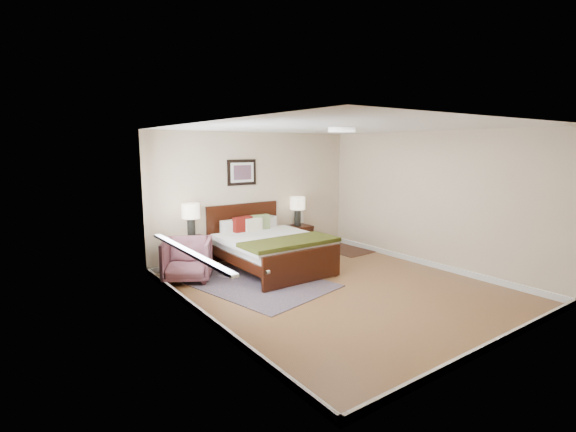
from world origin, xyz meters
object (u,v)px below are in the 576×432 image
object	(u,v)px
armchair	(187,260)
rug_persian	(256,282)
lamp_right	(298,206)
nightstand_right	(298,236)
bed	(269,242)
lamp_left	(191,214)
nightstand_left	(192,244)

from	to	relation	value
armchair	rug_persian	xyz separation A→B (m)	(0.86, -0.77, -0.35)
lamp_right	armchair	world-z (taller)	lamp_right
nightstand_right	lamp_right	bearing A→B (deg)	90.00
bed	lamp_left	size ratio (longest dim) A/B	3.32
rug_persian	nightstand_left	bearing A→B (deg)	101.89
nightstand_right	lamp_left	bearing A→B (deg)	179.69
lamp_left	nightstand_right	bearing A→B (deg)	-0.31
bed	nightstand_right	size ratio (longest dim) A/B	3.59
bed	armchair	distance (m)	1.48
nightstand_left	lamp_right	world-z (taller)	lamp_right
bed	lamp_left	distance (m)	1.49
nightstand_left	rug_persian	distance (m)	1.45
nightstand_left	bed	bearing A→B (deg)	-32.70
bed	nightstand_left	world-z (taller)	bed
bed	lamp_right	size ratio (longest dim) A/B	3.32
bed	rug_persian	bearing A→B (deg)	-139.76
nightstand_left	lamp_right	size ratio (longest dim) A/B	0.99
nightstand_right	armchair	size ratio (longest dim) A/B	0.72
rug_persian	armchair	bearing A→B (deg)	125.72
bed	lamp_left	world-z (taller)	lamp_left
armchair	rug_persian	distance (m)	1.20
lamp_left	lamp_right	bearing A→B (deg)	0.00
nightstand_left	nightstand_right	size ratio (longest dim) A/B	1.07
nightstand_left	lamp_left	bearing A→B (deg)	90.00
lamp_right	rug_persian	xyz separation A→B (m)	(-1.80, -1.27, -0.98)
nightstand_left	armchair	xyz separation A→B (m)	(-0.29, -0.48, -0.13)
lamp_left	armchair	distance (m)	0.89
lamp_left	bed	bearing A→B (deg)	-33.43
nightstand_right	nightstand_left	bearing A→B (deg)	-179.80
nightstand_right	lamp_left	xyz separation A→B (m)	(-2.37, 0.01, 0.68)
nightstand_left	rug_persian	world-z (taller)	nightstand_left
armchair	nightstand_left	bearing A→B (deg)	89.15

